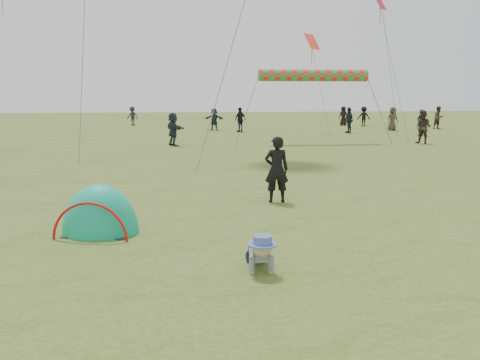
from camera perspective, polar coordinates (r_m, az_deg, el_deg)
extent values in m
plane|color=#33591A|center=(8.93, 2.20, -8.26)|extent=(140.00, 140.00, 0.00)
ellipsoid|color=#12A354|center=(10.79, -14.63, -5.47)|extent=(1.73, 1.54, 1.92)
imported|color=black|center=(13.24, 3.92, 1.13)|extent=(0.62, 0.42, 1.64)
imported|color=#41312A|center=(43.61, 20.43, 6.26)|extent=(0.98, 0.85, 1.72)
imported|color=#1D2433|center=(37.43, 11.53, 6.27)|extent=(0.58, 1.08, 1.75)
imported|color=#22222A|center=(46.49, -11.41, 6.71)|extent=(1.18, 1.00, 1.59)
imported|color=#403228|center=(40.70, 15.96, 6.30)|extent=(0.91, 0.66, 1.71)
imported|color=#252F3A|center=(27.96, -7.15, 5.41)|extent=(1.17, 1.65, 1.72)
imported|color=black|center=(36.61, 18.71, 5.84)|extent=(0.72, 0.62, 1.66)
imported|color=#382D27|center=(30.34, 18.97, 5.34)|extent=(1.06, 1.10, 1.78)
imported|color=black|center=(37.73, 0.02, 6.46)|extent=(1.06, 0.95, 1.73)
imported|color=black|center=(45.36, 13.05, 6.62)|extent=(1.12, 0.75, 1.62)
imported|color=black|center=(46.13, 10.96, 6.72)|extent=(0.93, 0.91, 1.61)
imported|color=#1D2B36|center=(39.53, -2.78, 6.49)|extent=(1.57, 0.95, 1.61)
cylinder|color=red|center=(29.54, 7.83, 11.00)|extent=(5.95, 0.64, 0.64)
plane|color=red|center=(35.93, 14.75, 17.79)|extent=(1.03, 1.03, 0.84)
plane|color=#FE4928|center=(38.21, 7.69, 14.42)|extent=(1.35, 1.35, 1.10)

